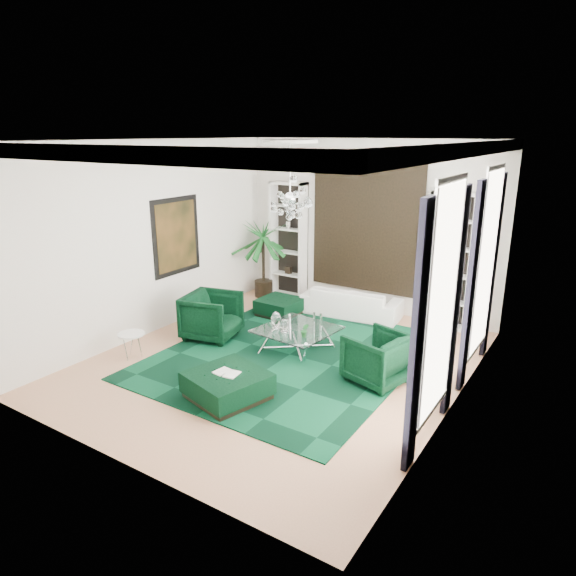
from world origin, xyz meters
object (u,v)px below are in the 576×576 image
Objects in this scene: coffee_table at (297,340)px; ottoman_front at (228,386)px; sofa at (351,302)px; armchair_right at (378,358)px; ottoman_side at (280,307)px; armchair_left at (212,316)px; palm at (263,248)px; side_table at (132,346)px.

ottoman_front is at bearing -88.64° from coffee_table.
sofa is 1.69× the size of coffee_table.
armchair_right reaches higher than sofa.
ottoman_side is (-1.35, -0.85, -0.13)m from sofa.
armchair_right is at bearing 117.74° from sofa.
sofa is 1.60m from ottoman_side.
armchair_left is 0.94× the size of ottoman_front.
ottoman_front is (0.05, -2.10, -0.01)m from coffee_table.
ottoman_front is 0.44× the size of palm.
armchair_left reaches higher than sofa.
palm is at bearing 119.05° from ottoman_front.
armchair_left is 1.80m from coffee_table.
ottoman_side is at bearing 111.52° from ottoman_front.
armchair_left is at bearing -168.69° from coffee_table.
armchair_right is at bearing -11.31° from coffee_table.
ottoman_side is at bearing 73.14° from side_table.
coffee_table is at bearing 38.21° from side_table.
side_table is 0.19× the size of palm.
sofa is 2.36× the size of armchair_right.
side_table is at bearing 54.77° from sofa.
ottoman_side is at bearing -40.82° from palm.
palm is (-2.45, 2.40, 1.00)m from coffee_table.
armchair_left is at bearing 135.81° from ottoman_front.
coffee_table is 0.53× the size of palm.
ottoman_front is (0.05, -4.40, -0.10)m from sofa.
ottoman_side is 3.82m from ottoman_front.
coffee_table is (1.75, 0.35, -0.24)m from armchair_left.
sofa is at bearing 32.20° from ottoman_side.
armchair_right is 1.08× the size of ottoman_side.
side_table is 4.37m from palm.
ottoman_side is 3.45m from side_table.
palm reaches higher than ottoman_side.
ottoman_side is (-1.35, 1.45, -0.03)m from coffee_table.
sofa is at bearing 90.65° from ottoman_front.
coffee_table reaches higher than ottoman_side.
coffee_table is 1.21× the size of ottoman_front.
coffee_table is 3.57m from palm.
armchair_left is (-1.75, -2.65, 0.14)m from sofa.
coffee_table is (-1.75, 0.35, -0.20)m from armchair_right.
palm reaches higher than armchair_left.
armchair_left reaches higher than ottoman_side.
armchair_left is 0.78× the size of coffee_table.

